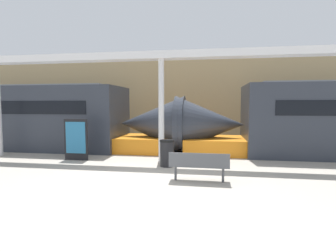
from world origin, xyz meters
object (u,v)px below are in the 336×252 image
Objects in this scene: trash_bin at (167,153)px; support_column_near at (161,111)px; train_right at (16,119)px; bench_near at (199,164)px; poster_board at (76,139)px.

support_column_near is (-0.37, 0.87, 1.50)m from trash_bin.
trash_bin is (8.49, -3.05, -1.03)m from train_right.
support_column_near is at bearing -15.03° from train_right.
train_right reaches higher than bench_near.
trash_bin is 0.24× the size of support_column_near.
poster_board is at bearing 172.63° from trash_bin.
support_column_near reaches higher than bench_near.
trash_bin is (-1.21, 1.77, -0.04)m from bench_near.
train_right is at bearing 151.54° from poster_board.
train_right is 8.42m from support_column_near.
support_column_near reaches higher than poster_board.
train_right reaches higher than trash_bin.
train_right is at bearing 160.24° from trash_bin.
trash_bin is at bearing -19.76° from train_right.
poster_board is 3.60m from support_column_near.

